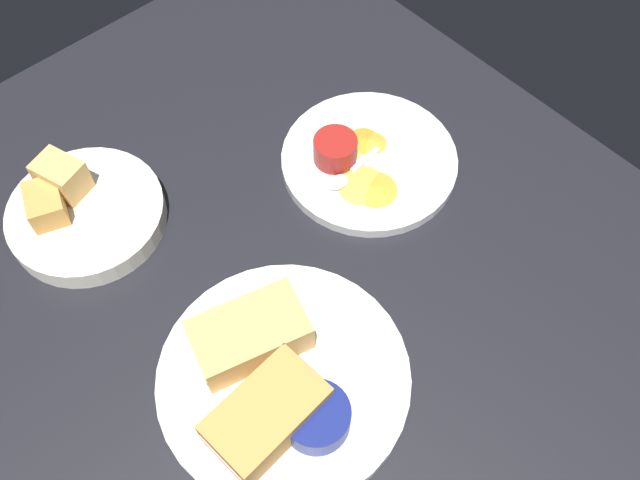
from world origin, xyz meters
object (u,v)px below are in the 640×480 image
Objects in this scene: spoon_by_gravy_ramekin at (345,177)px; ramekin_dark_sauce at (316,417)px; spoon_by_dark_ramekin at (292,376)px; ramekin_light_gravy at (335,149)px; bread_basket_rear at (82,211)px; plate_sandwich_main at (284,378)px; sandwich_half_far at (267,415)px; sandwich_half_near at (250,335)px; plate_chips_companion at (369,161)px.

ramekin_dark_sauce is at bearing -138.45° from spoon_by_gravy_ramekin.
spoon_by_dark_ramekin and spoon_by_gravy_ramekin have the same top height.
bread_basket_rear reaches higher than ramekin_light_gravy.
bread_basket_rear is at bearing 98.11° from plate_sandwich_main.
sandwich_half_far is 0.67× the size of bread_basket_rear.
bread_basket_rear reaches higher than spoon_by_gravy_ramekin.
ramekin_light_gravy is 4.07cm from spoon_by_gravy_ramekin.
sandwich_half_near reaches higher than spoon_by_dark_ramekin.
plate_sandwich_main is 3.87× the size of ramekin_dark_sauce.
spoon_by_dark_ramekin is at bearing 21.07° from sandwich_half_far.
sandwich_half_far is (-4.73, -2.94, 3.20)cm from plate_sandwich_main.
sandwich_half_near is at bearing 91.86° from plate_sandwich_main.
spoon_by_dark_ramekin is 1.00× the size of spoon_by_gravy_ramekin.
sandwich_half_far reaches higher than plate_sandwich_main.
spoon_by_gravy_ramekin is (29.19, 18.80, -2.04)cm from sandwich_half_far.
plate_sandwich_main is 29.17cm from spoon_by_gravy_ramekin.
sandwich_half_far reaches higher than ramekin_light_gravy.
sandwich_half_near reaches higher than plate_chips_companion.
spoon_by_dark_ramekin is 29.12cm from spoon_by_gravy_ramekin.
ramekin_light_gravy is (-3.68, 3.07, 2.79)cm from plate_chips_companion.
spoon_by_gravy_ramekin reaches higher than plate_chips_companion.
plate_sandwich_main is 6.43cm from sandwich_half_far.
ramekin_light_gravy reaches higher than spoon_by_dark_ramekin.
sandwich_half_far is 37.77cm from bread_basket_rear.
bread_basket_rear is (-4.78, 29.20, -1.93)cm from sandwich_half_near.
plate_sandwich_main is at bearing -147.04° from spoon_by_gravy_ramekin.
plate_sandwich_main is 2.14× the size of sandwich_half_far.
bread_basket_rear is at bearing 99.29° from sandwich_half_near.
spoon_by_gravy_ramekin is at bearing -175.78° from plate_chips_companion.
sandwich_half_near is at bearing -152.22° from ramekin_light_gravy.
sandwich_half_near and sandwich_half_far have the same top height.
bread_basket_rear is (-30.84, 15.47, -1.52)cm from ramekin_light_gravy.
spoon_by_gravy_ramekin is at bearing -112.49° from ramekin_light_gravy.
plate_chips_companion is at bearing -39.81° from ramekin_light_gravy.
sandwich_half_far is 34.78cm from spoon_by_gravy_ramekin.
ramekin_light_gravy reaches higher than spoon_by_gravy_ramekin.
ramekin_dark_sauce is 38.07cm from plate_chips_companion.
sandwich_half_far is at bearing 137.34° from ramekin_dark_sauce.
sandwich_half_far is 5.35cm from ramekin_dark_sauce.
ramekin_dark_sauce is at bearing -135.93° from ramekin_light_gravy.
plate_sandwich_main and plate_chips_companion have the same top height.
plate_chips_companion is at bearing 36.86° from ramekin_dark_sauce.
spoon_by_gravy_ramekin is at bearing 35.08° from spoon_by_dark_ramekin.
bread_basket_rear reaches higher than plate_chips_companion.
ramekin_light_gravy is at bearing 38.62° from spoon_by_dark_ramekin.
sandwich_half_near is 1.94× the size of ramekin_dark_sauce.
ramekin_dark_sauce is 0.76× the size of spoon_by_dark_ramekin.
plate_sandwich_main is 2.00× the size of sandwich_half_near.
ramekin_dark_sauce reaches higher than plate_chips_companion.
spoon_by_gravy_ramekin reaches higher than plate_sandwich_main.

